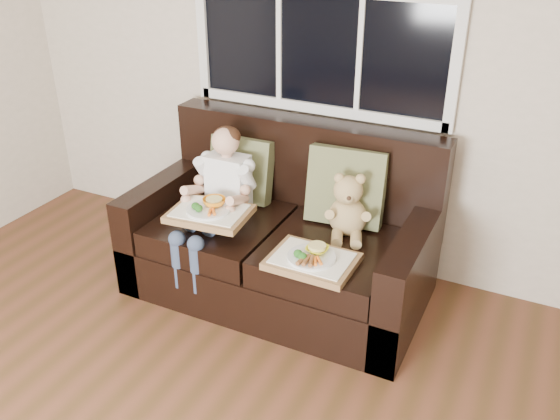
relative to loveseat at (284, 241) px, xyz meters
The scene contains 7 objects.
loveseat is the anchor object (origin of this frame).
pillow_left 0.52m from the loveseat, 157.05° to the left, with size 0.40×0.19×0.40m.
pillow_right 0.50m from the loveseat, 25.72° to the left, with size 0.45×0.24×0.45m.
child 0.49m from the loveseat, 161.84° to the right, with size 0.35×0.59×0.80m.
teddy_bear 0.48m from the loveseat, ahead, with size 0.26×0.31×0.38m.
tray_left 0.51m from the loveseat, 136.06° to the right, with size 0.46×0.37×0.10m.
tray_right 0.52m from the loveseat, 47.18° to the right, with size 0.44×0.34×0.10m.
Camera 1 is at (1.21, -0.71, 2.09)m, focal length 38.00 mm.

